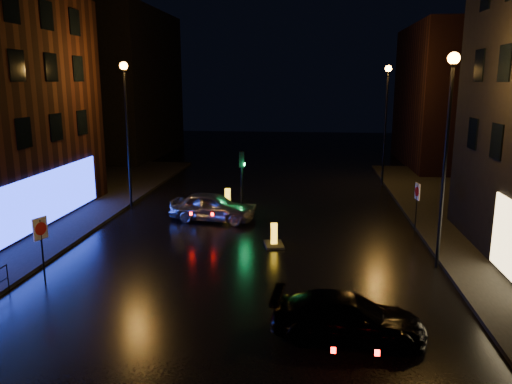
{
  "coord_description": "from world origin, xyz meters",
  "views": [
    {
      "loc": [
        2.6,
        -13.63,
        7.34
      ],
      "look_at": [
        0.42,
        6.58,
        2.8
      ],
      "focal_mm": 35.0,
      "sensor_mm": 36.0,
      "label": 1
    }
  ],
  "objects_px": {
    "bollard_near": "(274,241)",
    "road_sign_right": "(417,196)",
    "traffic_signal": "(242,202)",
    "bollard_far": "(228,203)",
    "silver_hatchback": "(212,207)",
    "dark_sedan": "(348,317)",
    "road_sign_left": "(41,234)"
  },
  "relations": [
    {
      "from": "road_sign_right",
      "to": "dark_sedan",
      "type": "bearing_deg",
      "value": 61.84
    },
    {
      "from": "silver_hatchback",
      "to": "bollard_far",
      "type": "bearing_deg",
      "value": 0.68
    },
    {
      "from": "silver_hatchback",
      "to": "road_sign_left",
      "type": "bearing_deg",
      "value": 159.99
    },
    {
      "from": "bollard_near",
      "to": "road_sign_right",
      "type": "relative_size",
      "value": 0.55
    },
    {
      "from": "silver_hatchback",
      "to": "bollard_near",
      "type": "xyz_separation_m",
      "value": [
        3.58,
        -3.84,
        -0.54
      ]
    },
    {
      "from": "dark_sedan",
      "to": "road_sign_right",
      "type": "relative_size",
      "value": 1.8
    },
    {
      "from": "dark_sedan",
      "to": "road_sign_left",
      "type": "bearing_deg",
      "value": 79.4
    },
    {
      "from": "bollard_near",
      "to": "bollard_far",
      "type": "relative_size",
      "value": 1.0
    },
    {
      "from": "silver_hatchback",
      "to": "road_sign_left",
      "type": "distance_m",
      "value": 10.15
    },
    {
      "from": "bollard_near",
      "to": "bollard_far",
      "type": "height_order",
      "value": "bollard_far"
    },
    {
      "from": "dark_sedan",
      "to": "bollard_far",
      "type": "relative_size",
      "value": 3.28
    },
    {
      "from": "dark_sedan",
      "to": "road_sign_left",
      "type": "distance_m",
      "value": 11.34
    },
    {
      "from": "dark_sedan",
      "to": "road_sign_right",
      "type": "distance_m",
      "value": 11.75
    },
    {
      "from": "silver_hatchback",
      "to": "bollard_near",
      "type": "relative_size",
      "value": 3.34
    },
    {
      "from": "traffic_signal",
      "to": "road_sign_left",
      "type": "relative_size",
      "value": 1.38
    },
    {
      "from": "road_sign_right",
      "to": "traffic_signal",
      "type": "bearing_deg",
      "value": -26.84
    },
    {
      "from": "bollard_far",
      "to": "silver_hatchback",
      "type": "bearing_deg",
      "value": -91.13
    },
    {
      "from": "road_sign_right",
      "to": "silver_hatchback",
      "type": "bearing_deg",
      "value": -12.96
    },
    {
      "from": "dark_sedan",
      "to": "bollard_near",
      "type": "relative_size",
      "value": 3.29
    },
    {
      "from": "silver_hatchback",
      "to": "road_sign_right",
      "type": "distance_m",
      "value": 10.49
    },
    {
      "from": "bollard_near",
      "to": "road_sign_left",
      "type": "relative_size",
      "value": 0.54
    },
    {
      "from": "traffic_signal",
      "to": "bollard_far",
      "type": "bearing_deg",
      "value": 140.27
    },
    {
      "from": "dark_sedan",
      "to": "bollard_near",
      "type": "distance_m",
      "value": 8.53
    },
    {
      "from": "silver_hatchback",
      "to": "bollard_near",
      "type": "bearing_deg",
      "value": -130.01
    },
    {
      "from": "road_sign_left",
      "to": "road_sign_right",
      "type": "bearing_deg",
      "value": 49.2
    },
    {
      "from": "bollard_far",
      "to": "road_sign_left",
      "type": "relative_size",
      "value": 0.54
    },
    {
      "from": "dark_sedan",
      "to": "road_sign_left",
      "type": "xyz_separation_m",
      "value": [
        -10.89,
        2.91,
        1.23
      ]
    },
    {
      "from": "traffic_signal",
      "to": "bollard_far",
      "type": "relative_size",
      "value": 2.55
    },
    {
      "from": "silver_hatchback",
      "to": "traffic_signal",
      "type": "bearing_deg",
      "value": -23.52
    },
    {
      "from": "silver_hatchback",
      "to": "dark_sedan",
      "type": "distance_m",
      "value": 13.47
    },
    {
      "from": "bollard_near",
      "to": "road_sign_right",
      "type": "xyz_separation_m",
      "value": [
        6.81,
        2.89,
        1.62
      ]
    },
    {
      "from": "traffic_signal",
      "to": "dark_sedan",
      "type": "bearing_deg",
      "value": -70.41
    }
  ]
}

